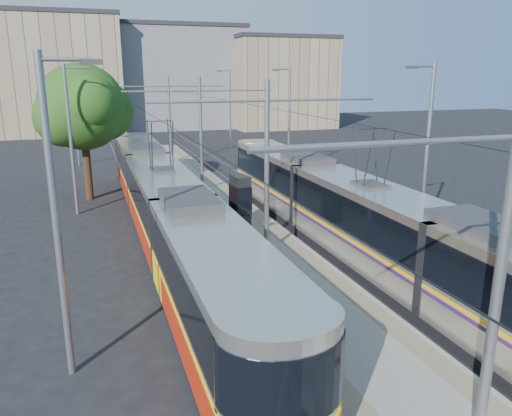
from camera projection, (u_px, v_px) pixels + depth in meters
name	position (u px, v px, depth m)	size (l,w,h in m)	color
ground	(367.00, 362.00, 13.40)	(160.00, 160.00, 0.00)	black
platform	(214.00, 205.00, 28.92)	(4.00, 50.00, 0.30)	gray
tactile_strip_left	(189.00, 204.00, 28.44)	(0.70, 50.00, 0.01)	gray
tactile_strip_right	(238.00, 200.00, 29.33)	(0.70, 50.00, 0.01)	gray
rails	(214.00, 207.00, 28.96)	(8.71, 70.00, 0.03)	gray
tram_left	(164.00, 205.00, 22.67)	(2.43, 31.06, 5.50)	black
tram_right	(368.00, 221.00, 19.68)	(2.43, 29.62, 5.50)	black
catenary	(226.00, 135.00, 25.18)	(9.20, 70.00, 7.00)	gray
street_lamps	(197.00, 128.00, 31.54)	(15.18, 38.22, 8.00)	gray
shelter	(240.00, 201.00, 23.55)	(0.82, 1.23, 2.60)	black
tree	(88.00, 108.00, 29.72)	(5.60, 5.18, 8.14)	#382314
building_left	(55.00, 75.00, 63.32)	(16.32, 12.24, 14.76)	gray
building_centre	(175.00, 77.00, 72.00)	(18.36, 14.28, 14.03)	slate
building_right	(280.00, 82.00, 71.00)	(14.28, 10.20, 12.58)	gray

